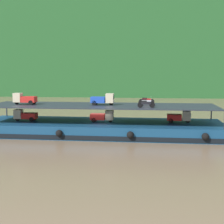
# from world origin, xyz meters

# --- Properties ---
(ground_plane) EXTENTS (400.00, 400.00, 0.00)m
(ground_plane) POSITION_xyz_m (0.00, 0.00, 0.00)
(ground_plane) COLOR #7F664C
(hillside_far_bank) EXTENTS (137.95, 32.26, 41.01)m
(hillside_far_bank) POSITION_xyz_m (0.00, 74.42, 23.10)
(hillside_far_bank) COLOR #235628
(hillside_far_bank) RESTS_ON ground
(cargo_barge) EXTENTS (28.72, 9.12, 1.50)m
(cargo_barge) POSITION_xyz_m (0.00, -0.03, 0.75)
(cargo_barge) COLOR navy
(cargo_barge) RESTS_ON ground
(cargo_rack) EXTENTS (27.12, 7.72, 2.00)m
(cargo_rack) POSITION_xyz_m (0.00, 0.00, 3.44)
(cargo_rack) COLOR #232833
(cargo_rack) RESTS_ON cargo_barge
(mini_truck_lower_stern) EXTENTS (2.78, 1.27, 1.38)m
(mini_truck_lower_stern) POSITION_xyz_m (-9.24, -0.31, 2.19)
(mini_truck_lower_stern) COLOR red
(mini_truck_lower_stern) RESTS_ON cargo_barge
(mini_truck_lower_aft) EXTENTS (2.76, 1.23, 1.38)m
(mini_truck_lower_aft) POSITION_xyz_m (0.24, -0.11, 2.19)
(mini_truck_lower_aft) COLOR red
(mini_truck_lower_aft) RESTS_ON cargo_barge
(mini_truck_lower_mid) EXTENTS (2.79, 1.29, 1.38)m
(mini_truck_lower_mid) POSITION_xyz_m (9.24, 0.46, 2.19)
(mini_truck_lower_mid) COLOR red
(mini_truck_lower_mid) RESTS_ON cargo_barge
(mini_truck_upper_stern) EXTENTS (2.75, 1.21, 1.38)m
(mini_truck_upper_stern) POSITION_xyz_m (-9.29, -0.24, 4.19)
(mini_truck_upper_stern) COLOR red
(mini_truck_upper_stern) RESTS_ON cargo_rack
(mini_truck_upper_mid) EXTENTS (2.75, 1.22, 1.38)m
(mini_truck_upper_mid) POSITION_xyz_m (0.25, 0.17, 4.19)
(mini_truck_upper_mid) COLOR #1E47B7
(mini_truck_upper_mid) RESTS_ON cargo_rack
(motorcycle_upper_port) EXTENTS (1.90, 0.55, 0.87)m
(motorcycle_upper_port) POSITION_xyz_m (5.40, -2.32, 3.93)
(motorcycle_upper_port) COLOR black
(motorcycle_upper_port) RESTS_ON cargo_rack
(motorcycle_upper_centre) EXTENTS (1.90, 0.55, 0.87)m
(motorcycle_upper_centre) POSITION_xyz_m (5.37, 0.00, 3.93)
(motorcycle_upper_centre) COLOR black
(motorcycle_upper_centre) RESTS_ON cargo_rack
(motorcycle_upper_stbd) EXTENTS (1.90, 0.55, 0.87)m
(motorcycle_upper_stbd) POSITION_xyz_m (5.36, 2.31, 3.93)
(motorcycle_upper_stbd) COLOR black
(motorcycle_upper_stbd) RESTS_ON cargo_rack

